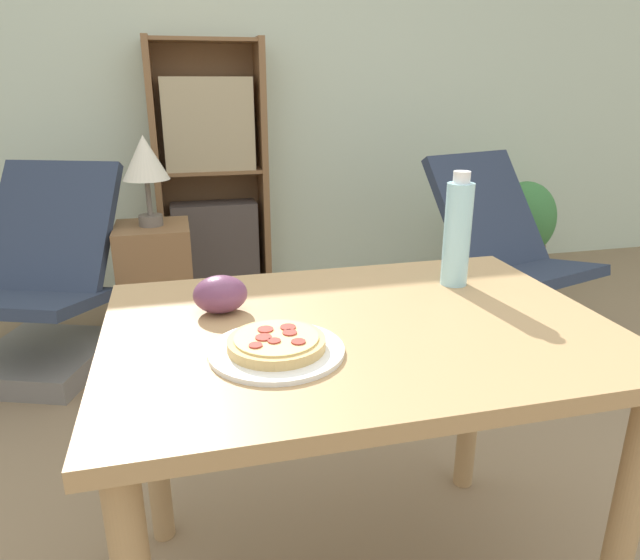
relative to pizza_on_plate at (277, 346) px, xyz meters
The scene contains 11 objects.
wall_back 2.70m from the pizza_on_plate, 85.02° to the left, with size 8.00×0.05×2.60m.
dining_table 0.25m from the pizza_on_plate, 26.64° to the left, with size 1.05×0.75×0.74m.
pizza_on_plate is the anchor object (origin of this frame).
grape_bunch 0.25m from the pizza_on_plate, 110.28° to the left, with size 0.12×0.09×0.08m.
drink_bottle 0.58m from the pizza_on_plate, 28.91° to the left, with size 0.07×0.07×0.28m.
lounge_chair_near 1.85m from the pizza_on_plate, 116.06° to the left, with size 0.76×0.90×0.88m.
lounge_chair_far 2.05m from the pizza_on_plate, 45.51° to the left, with size 0.73×0.89×0.88m.
bookshelf 2.47m from the pizza_on_plate, 89.18° to the left, with size 0.65×0.28×1.46m.
side_table 1.83m from the pizza_on_plate, 99.58° to the left, with size 0.34×0.34×0.59m.
table_lamp 1.77m from the pizza_on_plate, 99.58° to the left, with size 0.21×0.21×0.41m.
potted_plant_floor 2.98m from the pizza_on_plate, 48.02° to the left, with size 0.42×0.35×0.63m.
Camera 1 is at (-0.38, -0.97, 1.23)m, focal length 32.00 mm.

